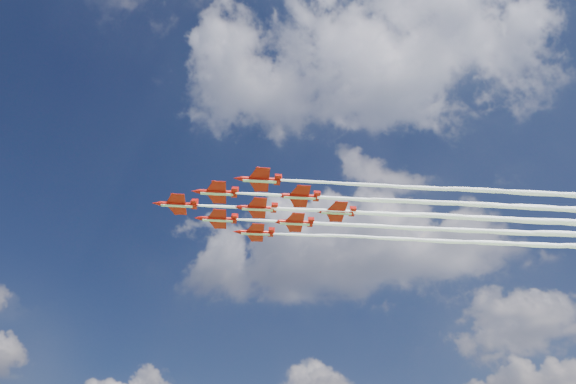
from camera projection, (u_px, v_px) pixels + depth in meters
The scene contains 9 objects.
jet_lead at pixel (386, 214), 147.03m from camera, with size 109.40×44.52×2.87m.
jet_row2_port at pixel (431, 203), 142.50m from camera, with size 109.40×44.52×2.87m.
jet_row2_starb at pixel (418, 228), 153.05m from camera, with size 109.40×44.52×2.87m.
jet_row3_port at pixel (480, 191), 137.97m from camera, with size 109.40×44.52×2.87m.
jet_row3_centre at pixel (462, 218), 148.52m from camera, with size 109.40×44.52×2.87m.
jet_row3_starb at pixel (447, 241), 159.06m from camera, with size 109.40×44.52×2.87m.
jet_row4_port at pixel (510, 206), 143.98m from camera, with size 109.40×44.52×2.87m.
jet_row4_starb at pixel (491, 231), 154.53m from camera, with size 109.40×44.52×2.87m.
jet_tail at pixel (537, 221), 150.00m from camera, with size 109.40×44.52×2.87m.
Camera 1 is at (42.41, -111.34, 4.00)m, focal length 35.00 mm.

